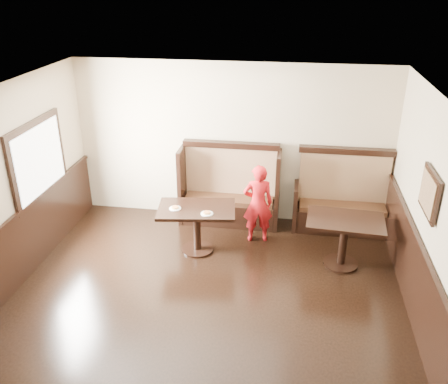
% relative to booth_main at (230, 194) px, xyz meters
% --- Properties ---
extents(ground, '(7.00, 7.00, 0.00)m').
position_rel_booth_main_xyz_m(ground, '(0.00, -3.30, -0.53)').
color(ground, black).
rests_on(ground, ground).
extents(room_shell, '(7.00, 7.00, 7.00)m').
position_rel_booth_main_xyz_m(room_shell, '(-0.30, -3.01, 0.14)').
color(room_shell, tan).
rests_on(room_shell, ground).
extents(booth_main, '(1.75, 0.72, 1.45)m').
position_rel_booth_main_xyz_m(booth_main, '(0.00, 0.00, 0.00)').
color(booth_main, black).
rests_on(booth_main, ground).
extents(booth_neighbor, '(1.65, 0.72, 1.45)m').
position_rel_booth_main_xyz_m(booth_neighbor, '(1.95, -0.00, -0.05)').
color(booth_neighbor, black).
rests_on(booth_neighbor, ground).
extents(table_main, '(1.29, 0.90, 0.76)m').
position_rel_booth_main_xyz_m(table_main, '(-0.37, -1.09, 0.06)').
color(table_main, black).
rests_on(table_main, ground).
extents(table_neighbor, '(1.18, 0.82, 0.78)m').
position_rel_booth_main_xyz_m(table_neighbor, '(1.90, -1.17, 0.06)').
color(table_neighbor, black).
rests_on(table_neighbor, ground).
extents(child, '(0.54, 0.41, 1.35)m').
position_rel_booth_main_xyz_m(child, '(0.55, -0.61, 0.15)').
color(child, red).
rests_on(child, ground).
extents(pizza_plate_left, '(0.19, 0.19, 0.03)m').
position_rel_booth_main_xyz_m(pizza_plate_left, '(-0.69, -1.17, 0.25)').
color(pizza_plate_left, white).
rests_on(pizza_plate_left, table_main).
extents(pizza_plate_right, '(0.19, 0.19, 0.04)m').
position_rel_booth_main_xyz_m(pizza_plate_right, '(-0.17, -1.26, 0.25)').
color(pizza_plate_right, white).
rests_on(pizza_plate_right, table_main).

